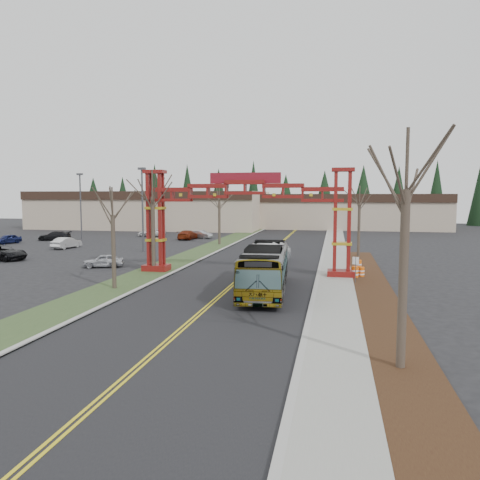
% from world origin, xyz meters
% --- Properties ---
extents(ground, '(200.00, 200.00, 0.00)m').
position_xyz_m(ground, '(0.00, 0.00, 0.00)').
color(ground, black).
rests_on(ground, ground).
extents(road, '(12.00, 110.00, 0.02)m').
position_xyz_m(road, '(0.00, 25.00, 0.01)').
color(road, black).
rests_on(road, ground).
extents(lane_line_left, '(0.12, 100.00, 0.01)m').
position_xyz_m(lane_line_left, '(-0.12, 25.00, 0.03)').
color(lane_line_left, gold).
rests_on(lane_line_left, road).
extents(lane_line_right, '(0.12, 100.00, 0.01)m').
position_xyz_m(lane_line_right, '(0.12, 25.00, 0.03)').
color(lane_line_right, gold).
rests_on(lane_line_right, road).
extents(curb_right, '(0.30, 110.00, 0.15)m').
position_xyz_m(curb_right, '(6.15, 25.00, 0.07)').
color(curb_right, '#A8A7A2').
rests_on(curb_right, ground).
extents(sidewalk_right, '(2.60, 110.00, 0.14)m').
position_xyz_m(sidewalk_right, '(7.60, 25.00, 0.08)').
color(sidewalk_right, gray).
rests_on(sidewalk_right, ground).
extents(landscape_strip, '(2.60, 50.00, 0.12)m').
position_xyz_m(landscape_strip, '(10.20, 10.00, 0.06)').
color(landscape_strip, black).
rests_on(landscape_strip, ground).
extents(grass_median, '(4.00, 110.00, 0.08)m').
position_xyz_m(grass_median, '(-8.00, 25.00, 0.04)').
color(grass_median, '#304422').
rests_on(grass_median, ground).
extents(curb_left, '(0.30, 110.00, 0.15)m').
position_xyz_m(curb_left, '(-6.15, 25.00, 0.07)').
color(curb_left, '#A8A7A2').
rests_on(curb_left, ground).
extents(gateway_arch, '(18.20, 1.60, 8.90)m').
position_xyz_m(gateway_arch, '(0.00, 18.00, 5.98)').
color(gateway_arch, '#660E0D').
rests_on(gateway_arch, ground).
extents(retail_building_west, '(46.00, 22.30, 7.50)m').
position_xyz_m(retail_building_west, '(-30.00, 71.96, 3.76)').
color(retail_building_west, tan).
rests_on(retail_building_west, ground).
extents(retail_building_east, '(38.00, 20.30, 7.00)m').
position_xyz_m(retail_building_east, '(10.00, 79.95, 3.51)').
color(retail_building_east, tan).
rests_on(retail_building_east, ground).
extents(conifer_treeline, '(116.10, 5.60, 13.00)m').
position_xyz_m(conifer_treeline, '(0.25, 92.00, 6.49)').
color(conifer_treeline, black).
rests_on(conifer_treeline, ground).
extents(transit_bus, '(3.62, 11.99, 3.29)m').
position_xyz_m(transit_bus, '(2.76, 11.05, 1.65)').
color(transit_bus, '#969A9D').
rests_on(transit_bus, ground).
extents(silver_sedan, '(2.60, 5.22, 1.64)m').
position_xyz_m(silver_sedan, '(1.65, 26.04, 0.82)').
color(silver_sedan, '#A5A8AD').
rests_on(silver_sedan, ground).
extents(parked_car_near_a, '(3.96, 2.61, 1.25)m').
position_xyz_m(parked_car_near_a, '(-13.71, 19.21, 0.63)').
color(parked_car_near_a, '#B5B7BE').
rests_on(parked_car_near_a, ground).
extents(parked_car_near_b, '(2.06, 4.46, 1.42)m').
position_xyz_m(parked_car_near_b, '(-25.94, 32.77, 0.71)').
color(parked_car_near_b, silver).
rests_on(parked_car_near_b, ground).
extents(parked_car_near_c, '(5.80, 3.23, 1.53)m').
position_xyz_m(parked_car_near_c, '(-26.49, 21.57, 0.77)').
color(parked_car_near_c, black).
rests_on(parked_car_near_c, ground).
extents(parked_car_mid_a, '(2.26, 4.98, 1.41)m').
position_xyz_m(parked_car_mid_a, '(-14.59, 47.46, 0.71)').
color(parked_car_mid_a, maroon).
rests_on(parked_car_mid_a, ground).
extents(parked_car_mid_b, '(2.43, 4.12, 1.32)m').
position_xyz_m(parked_car_mid_b, '(-37.21, 36.29, 0.66)').
color(parked_car_mid_b, '#171F51').
rests_on(parked_car_mid_b, ground).
extents(parked_car_far_a, '(4.00, 2.55, 1.25)m').
position_xyz_m(parked_car_far_a, '(-13.12, 49.66, 0.62)').
color(parked_car_far_a, '#989A9F').
rests_on(parked_car_far_a, ground).
extents(parked_car_far_b, '(4.96, 3.28, 1.27)m').
position_xyz_m(parked_car_far_b, '(-22.04, 51.41, 0.63)').
color(parked_car_far_b, white).
rests_on(parked_car_far_b, ground).
extents(parked_car_far_c, '(5.01, 3.04, 1.36)m').
position_xyz_m(parked_car_far_c, '(-33.68, 42.04, 0.68)').
color(parked_car_far_c, black).
rests_on(parked_car_far_c, ground).
extents(bare_tree_median_near, '(2.99, 2.99, 7.29)m').
position_xyz_m(bare_tree_median_near, '(-8.00, 9.94, 5.28)').
color(bare_tree_median_near, '#382D26').
rests_on(bare_tree_median_near, ground).
extents(bare_tree_median_mid, '(3.52, 3.52, 8.90)m').
position_xyz_m(bare_tree_median_mid, '(-8.00, 17.38, 6.53)').
color(bare_tree_median_mid, '#382D26').
rests_on(bare_tree_median_mid, ground).
extents(bare_tree_median_far, '(3.40, 3.40, 8.16)m').
position_xyz_m(bare_tree_median_far, '(-8.00, 41.05, 5.88)').
color(bare_tree_median_far, '#382D26').
rests_on(bare_tree_median_far, ground).
extents(bare_tree_right_near, '(3.45, 3.45, 9.19)m').
position_xyz_m(bare_tree_right_near, '(10.00, -2.33, 6.86)').
color(bare_tree_right_near, '#382D26').
rests_on(bare_tree_right_near, ground).
extents(bare_tree_right_far, '(3.03, 3.03, 7.75)m').
position_xyz_m(bare_tree_right_far, '(10.00, 31.55, 5.71)').
color(bare_tree_right_far, '#382D26').
rests_on(bare_tree_right_far, ground).
extents(light_pole_near, '(0.87, 0.43, 9.99)m').
position_xyz_m(light_pole_near, '(-15.02, 31.52, 5.78)').
color(light_pole_near, '#3F3F44').
rests_on(light_pole_near, ground).
extents(light_pole_mid, '(0.87, 0.43, 10.03)m').
position_xyz_m(light_pole_mid, '(-30.44, 44.14, 5.80)').
color(light_pole_mid, '#3F3F44').
rests_on(light_pole_mid, ground).
extents(light_pole_far, '(0.86, 0.43, 9.94)m').
position_xyz_m(light_pole_far, '(-23.30, 59.92, 5.75)').
color(light_pole_far, '#3F3F44').
rests_on(light_pole_far, ground).
extents(street_sign, '(0.47, 0.15, 2.07)m').
position_xyz_m(street_sign, '(9.03, 15.36, 1.49)').
color(street_sign, '#3F3F44').
rests_on(street_sign, ground).
extents(barrel_south, '(0.55, 0.55, 1.02)m').
position_xyz_m(barrel_south, '(9.10, 17.68, 0.51)').
color(barrel_south, '#E95E0C').
rests_on(barrel_south, ground).
extents(barrel_mid, '(0.48, 0.48, 0.89)m').
position_xyz_m(barrel_mid, '(9.63, 18.21, 0.45)').
color(barrel_mid, '#E95E0C').
rests_on(barrel_mid, ground).
extents(barrel_north, '(0.58, 0.58, 1.08)m').
position_xyz_m(barrel_north, '(9.49, 21.02, 0.54)').
color(barrel_north, '#E95E0C').
rests_on(barrel_north, ground).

